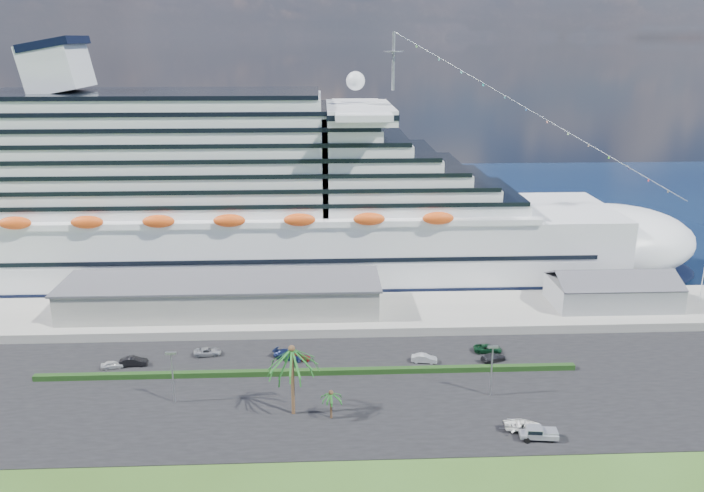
{
  "coord_description": "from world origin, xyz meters",
  "views": [
    {
      "loc": [
        -5.4,
        -85.08,
        52.72
      ],
      "look_at": [
        -0.26,
        30.0,
        17.7
      ],
      "focal_mm": 35.0,
      "sensor_mm": 36.0,
      "label": 1
    }
  ],
  "objects_px": {
    "cruise_ship": "(250,207)",
    "pickup_truck": "(538,433)",
    "boat_trailer": "(522,424)",
    "parked_car_3": "(288,355)"
  },
  "relations": [
    {
      "from": "cruise_ship",
      "to": "pickup_truck",
      "type": "height_order",
      "value": "cruise_ship"
    },
    {
      "from": "parked_car_3",
      "to": "pickup_truck",
      "type": "height_order",
      "value": "pickup_truck"
    },
    {
      "from": "parked_car_3",
      "to": "boat_trailer",
      "type": "distance_m",
      "value": 41.25
    },
    {
      "from": "parked_car_3",
      "to": "boat_trailer",
      "type": "xyz_separation_m",
      "value": [
        33.47,
        -24.11,
        0.32
      ]
    },
    {
      "from": "pickup_truck",
      "to": "boat_trailer",
      "type": "distance_m",
      "value": 2.62
    },
    {
      "from": "boat_trailer",
      "to": "parked_car_3",
      "type": "bearing_deg",
      "value": 144.23
    },
    {
      "from": "cruise_ship",
      "to": "boat_trailer",
      "type": "height_order",
      "value": "cruise_ship"
    },
    {
      "from": "pickup_truck",
      "to": "boat_trailer",
      "type": "height_order",
      "value": "pickup_truck"
    },
    {
      "from": "cruise_ship",
      "to": "parked_car_3",
      "type": "bearing_deg",
      "value": -76.6
    },
    {
      "from": "parked_car_3",
      "to": "boat_trailer",
      "type": "height_order",
      "value": "boat_trailer"
    }
  ]
}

